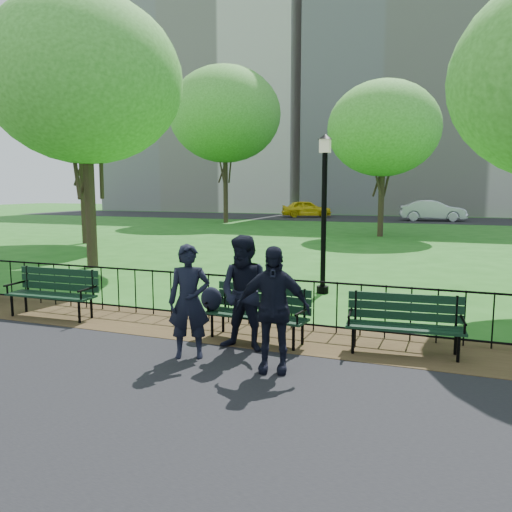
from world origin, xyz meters
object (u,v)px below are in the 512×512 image
at_px(park_bench_main, 240,304).
at_px(park_bench_left_a, 54,287).
at_px(tree_mid_w, 79,87).
at_px(person_right, 272,309).
at_px(sedan_silver, 432,210).
at_px(lamppost, 324,208).
at_px(tree_far_w, 225,115).
at_px(taxi, 307,209).
at_px(person_left, 189,301).
at_px(park_bench_right_a, 405,318).
at_px(tree_far_c, 384,129).
at_px(person_mid, 246,293).
at_px(tree_near_w, 85,80).

bearing_deg(park_bench_main, park_bench_left_a, -172.80).
distance_m(tree_mid_w, person_right, 18.74).
bearing_deg(sedan_silver, tree_mid_w, 137.89).
distance_m(lamppost, tree_far_w, 25.22).
relative_size(tree_mid_w, taxi, 2.33).
xyz_separation_m(park_bench_left_a, person_left, (3.54, -1.18, 0.27)).
distance_m(tree_mid_w, tree_far_w, 14.60).
bearing_deg(taxi, park_bench_main, 170.20).
height_order(park_bench_left_a, lamppost, lamppost).
xyz_separation_m(park_bench_right_a, tree_far_w, (-14.16, 25.29, 7.02)).
xyz_separation_m(park_bench_right_a, tree_far_c, (-2.53, 18.68, 4.88)).
relative_size(park_bench_left_a, tree_mid_w, 0.18).
bearing_deg(person_mid, tree_far_w, 115.58).
bearing_deg(tree_near_w, tree_mid_w, 130.88).
height_order(tree_near_w, person_right, tree_near_w).
xyz_separation_m(tree_near_w, person_right, (8.18, -6.56, -4.81)).
height_order(park_bench_left_a, tree_mid_w, tree_mid_w).
height_order(tree_far_c, person_mid, tree_far_c).
bearing_deg(person_left, park_bench_left_a, 138.87).
height_order(park_bench_main, tree_far_w, tree_far_w).
distance_m(park_bench_main, person_mid, 0.69).
xyz_separation_m(lamppost, tree_mid_w, (-12.48, 6.88, 4.82)).
bearing_deg(sedan_silver, lamppost, 167.54).
height_order(park_bench_main, tree_near_w, tree_near_w).
distance_m(park_bench_right_a, tree_far_w, 29.82).
xyz_separation_m(lamppost, person_mid, (-0.14, -4.57, -1.12)).
relative_size(person_mid, taxi, 0.42).
bearing_deg(tree_far_c, park_bench_main, -90.15).
distance_m(person_mid, taxi, 35.63).
relative_size(park_bench_right_a, lamppost, 0.47).
distance_m(park_bench_main, tree_near_w, 10.32).
bearing_deg(tree_far_c, park_bench_right_a, -82.30).
height_order(park_bench_right_a, tree_far_c, tree_far_c).
bearing_deg(park_bench_right_a, lamppost, 113.78).
height_order(park_bench_right_a, tree_near_w, tree_near_w).
bearing_deg(tree_mid_w, person_right, -43.01).
xyz_separation_m(park_bench_main, sedan_silver, (2.29, 32.68, 0.21)).
bearing_deg(park_bench_main, tree_near_w, 151.49).
height_order(lamppost, sedan_silver, lamppost).
bearing_deg(lamppost, person_left, -98.68).
xyz_separation_m(person_mid, sedan_silver, (1.98, 33.22, -0.09)).
xyz_separation_m(tree_far_w, taxi, (3.69, 8.66, -6.84)).
bearing_deg(person_right, park_bench_main, 116.36).
bearing_deg(tree_near_w, park_bench_main, -36.50).
relative_size(person_left, person_right, 0.97).
bearing_deg(tree_far_w, tree_near_w, -77.76).
bearing_deg(tree_near_w, taxi, 91.34).
distance_m(park_bench_main, taxi, 35.03).
bearing_deg(person_left, tree_far_c, 66.14).
relative_size(park_bench_right_a, person_right, 1.02).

